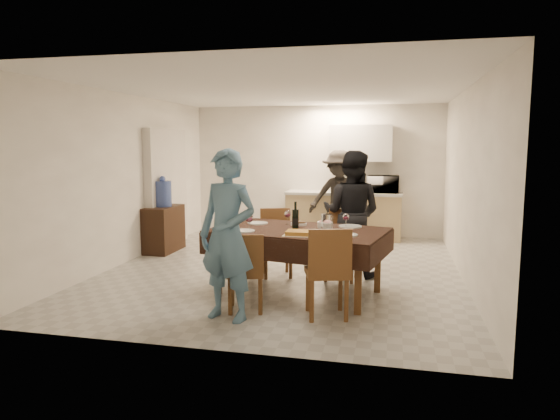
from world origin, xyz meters
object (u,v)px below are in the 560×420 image
(water_jug, at_px, (163,194))
(water_pitcher, at_px, (327,223))
(savoury_tart, at_px, (301,233))
(person_near, at_px, (228,235))
(person_kitchen, at_px, (339,197))
(wine_bottle, at_px, (295,215))
(console, at_px, (164,229))
(person_far, at_px, (351,213))
(dining_table, at_px, (299,232))
(microwave, at_px, (383,184))

(water_jug, height_order, water_pitcher, water_jug)
(savoury_tart, relative_size, person_near, 0.22)
(person_near, bearing_deg, water_jug, 140.72)
(person_kitchen, bearing_deg, person_near, -98.72)
(wine_bottle, height_order, water_pitcher, wine_bottle)
(console, xyz_separation_m, water_pitcher, (3.06, -1.94, 0.52))
(water_jug, bearing_deg, console, 0.00)
(savoury_tart, height_order, person_near, person_near)
(person_far, bearing_deg, water_jug, -2.39)
(console, distance_m, water_pitcher, 3.66)
(water_jug, height_order, person_kitchen, person_kitchen)
(person_kitchen, bearing_deg, water_jug, -152.58)
(water_pitcher, bearing_deg, dining_table, 171.87)
(water_jug, relative_size, microwave, 0.74)
(water_jug, bearing_deg, water_pitcher, -32.42)
(console, bearing_deg, savoury_tart, -38.97)
(person_far, height_order, person_kitchen, person_far)
(console, relative_size, person_far, 0.48)
(console, height_order, person_kitchen, person_kitchen)
(microwave, xyz_separation_m, person_far, (-0.37, -2.77, -0.20))
(water_jug, height_order, wine_bottle, water_jug)
(person_near, distance_m, person_kitchen, 4.47)
(dining_table, xyz_separation_m, savoury_tart, (0.10, -0.38, 0.06))
(savoury_tart, xyz_separation_m, microwave, (0.82, 4.20, 0.25))
(dining_table, xyz_separation_m, water_pitcher, (0.35, -0.05, 0.14))
(dining_table, xyz_separation_m, console, (-2.71, 1.89, -0.38))
(water_jug, height_order, microwave, microwave)
(dining_table, height_order, person_far, person_far)
(water_pitcher, height_order, microwave, microwave)
(water_jug, xyz_separation_m, wine_bottle, (2.66, -1.84, -0.03))
(savoury_tart, bearing_deg, dining_table, 104.74)
(water_pitcher, bearing_deg, savoury_tart, -127.15)
(wine_bottle, bearing_deg, water_jug, 145.28)
(person_kitchen, bearing_deg, water_pitcher, -86.27)
(wine_bottle, xyz_separation_m, person_near, (-0.50, -1.10, -0.08))
(water_jug, xyz_separation_m, person_near, (2.16, -2.94, -0.10))
(water_jug, distance_m, person_kitchen, 3.20)
(water_pitcher, bearing_deg, console, 147.58)
(water_pitcher, bearing_deg, water_jug, 147.58)
(person_near, bearing_deg, water_pitcher, 62.46)
(console, distance_m, person_kitchen, 3.23)
(savoury_tart, bearing_deg, wine_bottle, 109.23)
(dining_table, relative_size, microwave, 3.83)
(wine_bottle, bearing_deg, microwave, 75.52)
(person_kitchen, bearing_deg, dining_table, -92.16)
(dining_table, bearing_deg, wine_bottle, 146.45)
(dining_table, xyz_separation_m, wine_bottle, (-0.05, 0.05, 0.20))
(console, distance_m, water_jug, 0.61)
(dining_table, relative_size, water_pitcher, 11.10)
(savoury_tart, xyz_separation_m, person_near, (-0.65, -0.67, 0.07))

